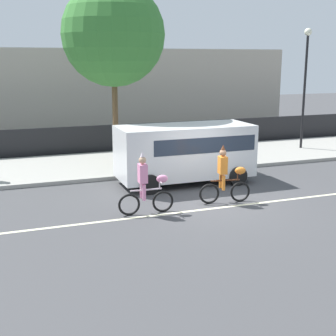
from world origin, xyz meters
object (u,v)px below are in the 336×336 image
street_lamp_post (306,71)px  parade_cyclist_pink (147,187)px  parade_cyclist_orange (226,178)px  parked_van_white (187,149)px

street_lamp_post → parade_cyclist_pink: bearing=-146.7°
parade_cyclist_orange → parked_van_white: 2.82m
street_lamp_post → parade_cyclist_orange: bearing=-139.1°
parked_van_white → street_lamp_post: bearing=26.1°
parade_cyclist_pink → parade_cyclist_orange: bearing=3.8°
parade_cyclist_orange → street_lamp_post: bearing=40.9°
parade_cyclist_orange → street_lamp_post: size_ratio=0.33×
parade_cyclist_pink → parade_cyclist_orange: 2.73m
parade_cyclist_pink → parked_van_white: 3.90m
parade_cyclist_pink → street_lamp_post: size_ratio=0.33×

